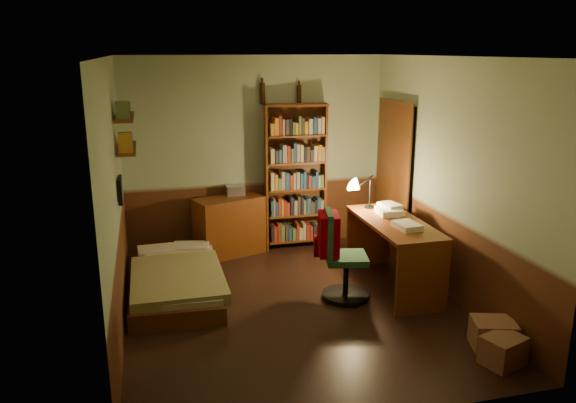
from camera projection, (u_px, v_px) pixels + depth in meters
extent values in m
cube|color=black|center=(294.00, 307.00, 6.03)|extent=(3.50, 4.00, 0.02)
cube|color=silver|center=(294.00, 56.00, 5.35)|extent=(3.50, 4.00, 0.02)
cube|color=#9FB692|center=(256.00, 154.00, 7.57)|extent=(3.50, 0.02, 2.60)
cube|color=#9FB692|center=(113.00, 200.00, 5.27)|extent=(0.02, 4.00, 2.60)
cube|color=#9FB692|center=(450.00, 179.00, 6.11)|extent=(0.02, 4.00, 2.60)
cube|color=#9FB692|center=(370.00, 258.00, 3.81)|extent=(3.50, 0.02, 2.60)
cube|color=black|center=(395.00, 180.00, 7.39)|extent=(0.06, 0.90, 2.00)
cube|color=#4A270F|center=(392.00, 180.00, 7.39)|extent=(0.02, 0.98, 2.08)
cube|color=olive|center=(177.00, 272.00, 6.27)|extent=(1.03, 1.80, 0.52)
cube|color=#5E2D10|center=(229.00, 226.00, 7.48)|extent=(0.98, 0.71, 0.78)
cube|color=#B2B2B7|center=(235.00, 190.00, 7.50)|extent=(0.24, 0.19, 0.13)
cube|color=#5E2D10|center=(296.00, 177.00, 7.62)|extent=(0.87, 0.36, 1.98)
cylinder|color=black|center=(262.00, 93.00, 7.33)|extent=(0.07, 0.07, 0.27)
cylinder|color=black|center=(299.00, 94.00, 7.45)|extent=(0.07, 0.07, 0.23)
cube|color=#5E2D10|center=(393.00, 254.00, 6.42)|extent=(0.62, 1.49, 0.80)
cube|color=silver|center=(390.00, 208.00, 6.65)|extent=(0.25, 0.30, 0.11)
cone|color=black|center=(370.00, 185.00, 6.77)|extent=(0.19, 0.19, 0.58)
cube|color=#234F2F|center=(346.00, 258.00, 6.11)|extent=(0.55, 0.51, 0.95)
cube|color=#8E000B|center=(366.00, 194.00, 6.01)|extent=(0.25, 0.40, 0.45)
cube|color=#5E2D10|center=(127.00, 148.00, 6.25)|extent=(0.20, 0.90, 0.03)
cube|color=#5E2D10|center=(124.00, 117.00, 6.16)|extent=(0.20, 0.90, 0.03)
cube|color=black|center=(120.00, 190.00, 5.85)|extent=(0.04, 0.32, 0.26)
cube|color=#916549|center=(503.00, 350.00, 4.89)|extent=(0.42, 0.37, 0.26)
cube|color=#916549|center=(493.00, 334.00, 5.17)|extent=(0.45, 0.41, 0.27)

